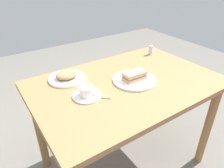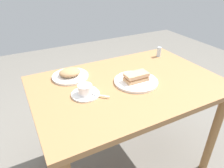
# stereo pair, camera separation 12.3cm
# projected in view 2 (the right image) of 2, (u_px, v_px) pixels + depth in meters

# --- Properties ---
(ground_plane) EXTENTS (6.00, 6.00, 0.00)m
(ground_plane) POSITION_uv_depth(u_px,v_px,m) (125.00, 163.00, 1.69)
(ground_plane) COLOR slate
(dining_table) EXTENTS (1.19, 0.80, 0.76)m
(dining_table) POSITION_uv_depth(u_px,v_px,m) (128.00, 96.00, 1.36)
(dining_table) COLOR #A07044
(dining_table) RESTS_ON ground_plane
(sandwich_plate) EXTENTS (0.28, 0.28, 0.01)m
(sandwich_plate) POSITION_uv_depth(u_px,v_px,m) (136.00, 81.00, 1.31)
(sandwich_plate) COLOR white
(sandwich_plate) RESTS_ON dining_table
(sandwich_front) EXTENTS (0.15, 0.08, 0.05)m
(sandwich_front) POSITION_uv_depth(u_px,v_px,m) (136.00, 77.00, 1.29)
(sandwich_front) COLOR tan
(sandwich_front) RESTS_ON sandwich_plate
(coffee_saucer) EXTENTS (0.16, 0.16, 0.01)m
(coffee_saucer) POSITION_uv_depth(u_px,v_px,m) (85.00, 94.00, 1.18)
(coffee_saucer) COLOR white
(coffee_saucer) RESTS_ON dining_table
(coffee_cup) EXTENTS (0.10, 0.08, 0.05)m
(coffee_cup) POSITION_uv_depth(u_px,v_px,m) (85.00, 89.00, 1.16)
(coffee_cup) COLOR white
(coffee_cup) RESTS_ON coffee_saucer
(spoon) EXTENTS (0.08, 0.08, 0.01)m
(spoon) POSITION_uv_depth(u_px,v_px,m) (98.00, 95.00, 1.16)
(spoon) COLOR silver
(spoon) RESTS_ON coffee_saucer
(side_plate) EXTENTS (0.24, 0.24, 0.01)m
(side_plate) POSITION_uv_depth(u_px,v_px,m) (70.00, 76.00, 1.37)
(side_plate) COLOR white
(side_plate) RESTS_ON dining_table
(side_food_pile) EXTENTS (0.14, 0.12, 0.04)m
(side_food_pile) POSITION_uv_depth(u_px,v_px,m) (70.00, 72.00, 1.36)
(side_food_pile) COLOR #AD8054
(side_food_pile) RESTS_ON side_plate
(salt_shaker) EXTENTS (0.03, 0.03, 0.08)m
(salt_shaker) POSITION_uv_depth(u_px,v_px,m) (159.00, 52.00, 1.67)
(salt_shaker) COLOR silver
(salt_shaker) RESTS_ON dining_table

